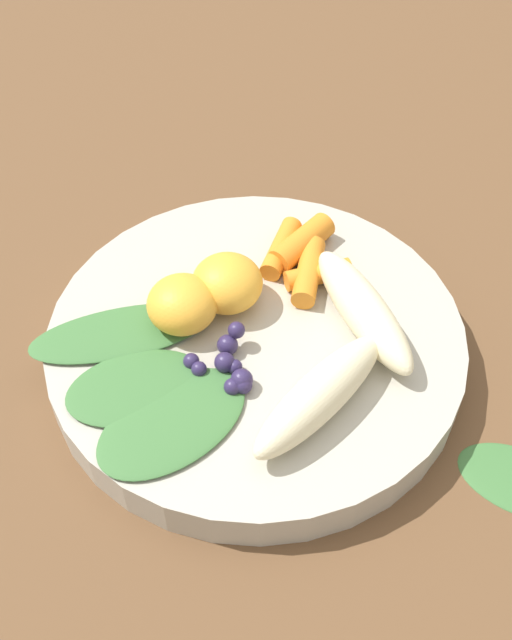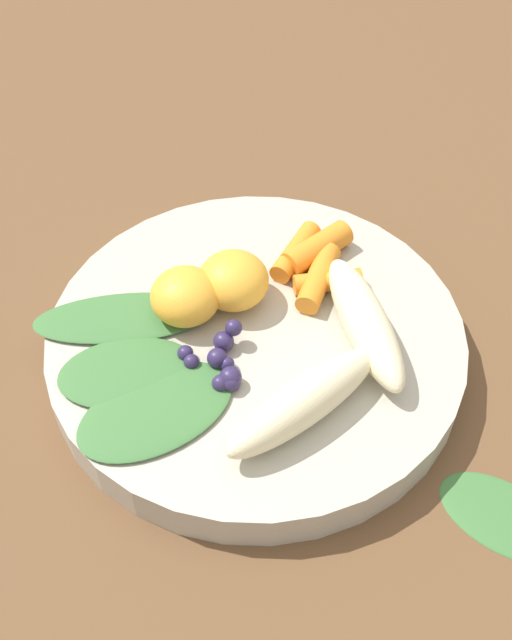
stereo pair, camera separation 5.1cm
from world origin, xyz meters
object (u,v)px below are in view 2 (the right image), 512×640
object	(u,v)px
orange_segment_near	(185,296)
kale_leaf_stray	(505,515)
bowl	(256,343)
banana_peeled_left	(365,322)
banana_peeled_right	(304,401)

from	to	relation	value
orange_segment_near	kale_leaf_stray	bearing A→B (deg)	-162.37
bowl	banana_peeled_left	distance (m)	0.08
bowl	banana_peeled_right	size ratio (longest dim) A/B	2.40
banana_peeled_right	orange_segment_near	size ratio (longest dim) A/B	2.48
banana_peeled_left	orange_segment_near	world-z (taller)	orange_segment_near
bowl	banana_peeled_left	bearing A→B (deg)	-132.00
banana_peeled_right	kale_leaf_stray	size ratio (longest dim) A/B	1.45
bowl	orange_segment_near	xyz separation A→B (m)	(0.04, 0.03, 0.03)
banana_peeled_right	kale_leaf_stray	bearing A→B (deg)	-63.61
banana_peeled_left	banana_peeled_right	bearing A→B (deg)	131.06
banana_peeled_left	orange_segment_near	distance (m)	0.12
banana_peeled_left	kale_leaf_stray	size ratio (longest dim) A/B	1.45
banana_peeled_right	bowl	bearing A→B (deg)	72.85
bowl	kale_leaf_stray	bearing A→B (deg)	-167.02
banana_peeled_right	orange_segment_near	bearing A→B (deg)	92.69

